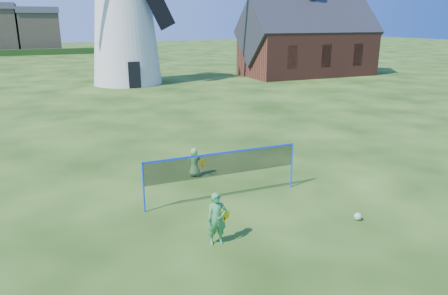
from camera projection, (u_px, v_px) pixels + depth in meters
name	position (u px, v px, depth m)	size (l,w,h in m)	color
ground	(224.00, 197.00, 13.47)	(220.00, 220.00, 0.00)	black
windmill	(124.00, 10.00, 36.12)	(13.84, 5.98, 18.46)	silver
chapel	(308.00, 43.00, 43.17)	(13.72, 6.65, 11.60)	brown
badminton_net	(223.00, 165.00, 13.04)	(5.05, 0.05, 1.55)	blue
player_girl	(217.00, 219.00, 10.47)	(0.69, 0.39, 1.37)	#378B49
player_boy	(195.00, 162.00, 15.17)	(0.66, 0.52, 1.06)	#5FA54F
play_ball	(358.00, 217.00, 11.89)	(0.22, 0.22, 0.22)	green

